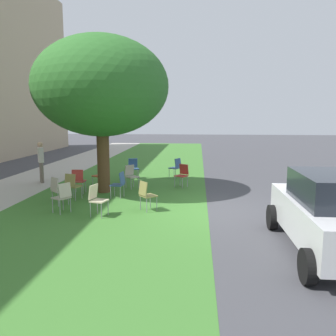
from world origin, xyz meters
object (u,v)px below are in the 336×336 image
(chair_5, at_px, (100,174))
(chair_3, at_px, (63,195))
(chair_2, at_px, (176,166))
(parked_car, at_px, (333,213))
(street_tree, at_px, (101,87))
(chair_8, at_px, (146,193))
(chair_4, at_px, (182,174))
(chair_11, at_px, (133,167))
(chair_10, at_px, (131,175))
(chair_7, at_px, (119,183))
(pedestrian_0, at_px, (41,160))
(chair_0, at_px, (78,179))
(chair_9, at_px, (58,189))
(chair_6, at_px, (72,184))
(chair_1, at_px, (97,198))

(chair_5, bearing_deg, chair_3, 179.39)
(chair_2, bearing_deg, parked_car, -155.97)
(street_tree, relative_size, chair_8, 6.24)
(chair_2, height_order, chair_4, same)
(street_tree, xyz_separation_m, chair_11, (2.79, -0.56, -3.22))
(chair_10, bearing_deg, chair_7, 176.59)
(parked_car, distance_m, pedestrian_0, 11.28)
(chair_3, bearing_deg, chair_5, -0.61)
(chair_0, bearing_deg, parked_car, -124.76)
(chair_5, xyz_separation_m, chair_7, (-1.72, -1.14, 0.00))
(chair_5, relative_size, pedestrian_0, 0.52)
(chair_9, relative_size, pedestrian_0, 0.52)
(chair_2, bearing_deg, chair_9, 146.20)
(chair_9, distance_m, chair_11, 4.94)
(chair_5, relative_size, chair_10, 1.00)
(chair_6, height_order, chair_10, same)
(chair_3, height_order, chair_10, same)
(chair_6, bearing_deg, chair_7, -74.03)
(street_tree, bearing_deg, chair_6, 149.77)
(street_tree, relative_size, chair_7, 6.24)
(street_tree, xyz_separation_m, chair_4, (1.18, -2.78, -3.22))
(chair_10, bearing_deg, chair_2, -34.58)
(chair_5, xyz_separation_m, chair_10, (-0.12, -1.24, 0.00))
(chair_8, xyz_separation_m, chair_10, (3.14, 1.05, 0.00))
(chair_7, distance_m, pedestrian_0, 4.46)
(chair_8, bearing_deg, chair_7, 36.90)
(chair_3, xyz_separation_m, chair_8, (0.44, -2.33, 0.00))
(chair_1, xyz_separation_m, chair_11, (5.78, 0.06, 0.00))
(parked_car, bearing_deg, chair_4, 27.55)
(parked_car, bearing_deg, chair_0, 55.24)
(chair_1, height_order, chair_11, same)
(chair_1, distance_m, chair_8, 1.43)
(chair_5, height_order, chair_9, same)
(chair_7, relative_size, chair_11, 1.00)
(parked_car, bearing_deg, chair_1, 68.54)
(street_tree, bearing_deg, chair_5, 23.14)
(chair_2, distance_m, chair_6, 5.33)
(street_tree, distance_m, chair_3, 4.27)
(chair_0, height_order, pedestrian_0, pedestrian_0)
(chair_10, bearing_deg, chair_8, -161.43)
(chair_2, xyz_separation_m, chair_5, (-2.16, 2.81, 0.00))
(street_tree, relative_size, chair_1, 6.24)
(chair_1, bearing_deg, chair_9, 55.44)
(chair_11, bearing_deg, chair_1, -179.40)
(chair_0, xyz_separation_m, parked_car, (-4.79, -6.90, 0.32))
(chair_0, height_order, chair_3, same)
(chair_6, bearing_deg, chair_9, 163.17)
(chair_0, height_order, chair_4, same)
(chair_4, bearing_deg, chair_5, 94.82)
(chair_8, bearing_deg, chair_0, 53.73)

